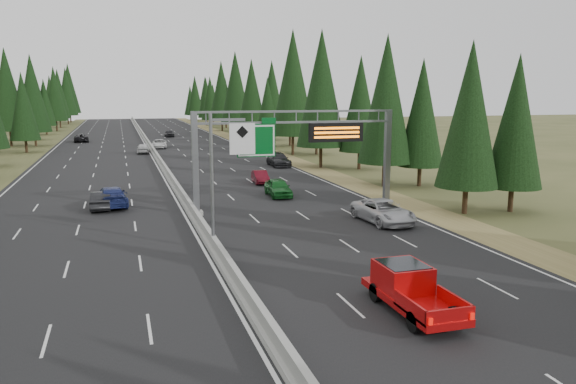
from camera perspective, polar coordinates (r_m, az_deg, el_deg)
The scene contains 18 objects.
road at distance 87.52m, azimuth -13.42°, elevation 3.70°, with size 32.00×260.00×0.08m, color black.
shoulder_right at distance 90.31m, azimuth -2.05°, elevation 4.14°, with size 3.60×260.00×0.06m, color olive.
shoulder_left at distance 88.31m, azimuth -25.03°, elevation 3.08°, with size 3.60×260.00×0.06m, color #3D4520.
median_barrier at distance 87.48m, azimuth -13.43°, elevation 3.94°, with size 0.70×260.00×0.85m.
sign_gantry at distance 44.22m, azimuth 1.67°, elevation 4.91°, with size 16.75×0.98×7.80m.
hov_sign_pole at distance 32.66m, azimuth -6.74°, elevation 2.10°, with size 2.80×0.50×8.00m.
tree_row_right at distance 76.42m, azimuth 3.96°, elevation 10.07°, with size 12.16×243.56×18.82m.
silver_minivan at distance 40.55m, azimuth 9.64°, elevation -1.94°, with size 2.69×5.82×1.62m, color #BABABF.
red_pickup at distance 24.65m, azimuth 12.03°, elevation -9.26°, with size 2.07×5.78×1.88m.
car_ahead_green at distance 50.17m, azimuth -1.01°, elevation 0.45°, with size 1.86×4.63×1.58m, color #145B1F.
car_ahead_dkred at distance 57.70m, azimuth -2.84°, elevation 1.54°, with size 1.36×3.90×1.29m, color #540C16.
car_ahead_dkgrey at distance 71.43m, azimuth -0.96°, elevation 3.30°, with size 2.26×5.55×1.61m, color black.
car_ahead_white at distance 97.82m, azimuth -12.93°, elevation 4.80°, with size 2.39×5.19×1.44m, color silver.
car_ahead_far at distance 123.22m, azimuth -11.97°, elevation 5.87°, with size 1.81×4.51×1.54m, color black.
car_onc_near at distance 47.07m, azimuth -18.41°, elevation -0.79°, with size 1.51×4.33×1.43m, color black.
car_onc_blue at distance 47.86m, azimuth -17.49°, elevation -0.45°, with size 2.28×5.61×1.63m, color navy.
car_onc_white at distance 89.78m, azimuth -14.49°, elevation 4.32°, with size 1.80×4.48×1.53m, color silver.
car_onc_far at distance 114.69m, azimuth -20.26°, elevation 5.19°, with size 2.59×5.62×1.56m, color black.
Camera 1 is at (-5.02, -6.90, 9.14)m, focal length 35.00 mm.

